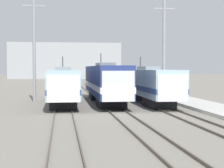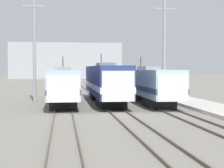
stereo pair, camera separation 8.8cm
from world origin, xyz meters
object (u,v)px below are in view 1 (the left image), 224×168
locomotive_center (106,82)px  catenary_tower_right (164,47)px  catenary_tower_left (34,46)px  locomotive_far_right (149,84)px  locomotive_far_left (63,85)px

locomotive_center → catenary_tower_right: catenary_tower_right is taller
catenary_tower_left → locomotive_far_right: bearing=-15.2°
locomotive_center → locomotive_far_right: bearing=-13.0°
locomotive_far_left → locomotive_center: size_ratio=0.85×
locomotive_center → catenary_tower_right: size_ratio=1.60×
locomotive_far_left → catenary_tower_left: catenary_tower_left is taller
locomotive_center → catenary_tower_left: size_ratio=1.60×
catenary_tower_left → catenary_tower_right: bearing=0.0°
locomotive_far_right → locomotive_center: bearing=167.0°
locomotive_center → catenary_tower_right: bearing=17.9°
locomotive_far_left → locomotive_far_right: bearing=2.1°
locomotive_center → catenary_tower_left: (-7.74, 2.30, 4.02)m
catenary_tower_right → catenary_tower_left: bearing=180.0°
locomotive_far_right → catenary_tower_left: catenary_tower_left is taller
locomotive_far_left → catenary_tower_left: 6.44m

